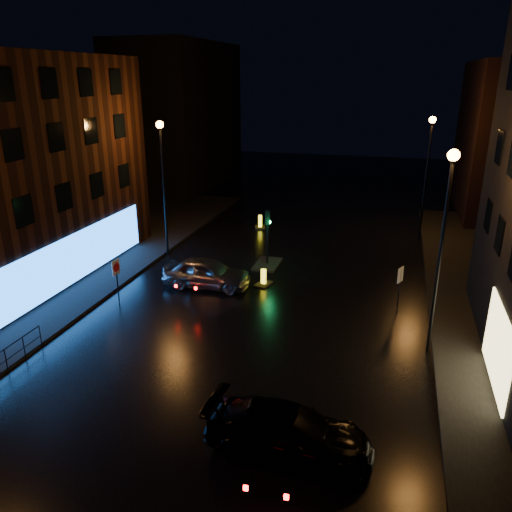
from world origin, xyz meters
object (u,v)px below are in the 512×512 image
(traffic_signal, at_px, (267,257))
(dark_sedan, at_px, (289,432))
(silver_hatchback, at_px, (207,273))
(road_sign_left, at_px, (116,271))
(bollard_near, at_px, (264,281))
(road_sign_right, at_px, (400,279))
(bollard_far, at_px, (260,225))

(traffic_signal, height_order, dark_sedan, traffic_signal)
(traffic_signal, relative_size, silver_hatchback, 0.73)
(dark_sedan, bearing_deg, silver_hatchback, 34.38)
(road_sign_left, bearing_deg, silver_hatchback, 49.16)
(bollard_near, relative_size, road_sign_right, 0.53)
(traffic_signal, height_order, bollard_far, traffic_signal)
(dark_sedan, bearing_deg, road_sign_left, 55.08)
(dark_sedan, distance_m, bollard_far, 23.90)
(traffic_signal, height_order, road_sign_left, traffic_signal)
(bollard_near, height_order, road_sign_left, road_sign_left)
(road_sign_right, bearing_deg, traffic_signal, -5.96)
(traffic_signal, relative_size, bollard_near, 2.88)
(road_sign_left, relative_size, road_sign_right, 1.03)
(silver_hatchback, height_order, road_sign_right, road_sign_right)
(road_sign_right, bearing_deg, bollard_near, 12.99)
(dark_sedan, relative_size, bollard_far, 3.91)
(bollard_far, relative_size, road_sign_right, 0.58)
(silver_hatchback, bearing_deg, bollard_near, -72.13)
(traffic_signal, xyz_separation_m, silver_hatchback, (-2.33, -4.08, 0.30))
(dark_sedan, bearing_deg, road_sign_right, -12.84)
(dark_sedan, xyz_separation_m, road_sign_right, (3.03, 11.02, 0.96))
(silver_hatchback, xyz_separation_m, road_sign_left, (-3.51, -3.22, 0.95))
(bollard_far, relative_size, road_sign_left, 0.56)
(silver_hatchback, relative_size, road_sign_left, 2.02)
(traffic_signal, distance_m, silver_hatchback, 4.71)
(bollard_near, bearing_deg, road_sign_right, 3.37)
(traffic_signal, distance_m, road_sign_left, 9.43)
(traffic_signal, bearing_deg, dark_sedan, -73.07)
(silver_hatchback, distance_m, dark_sedan, 13.27)
(dark_sedan, relative_size, road_sign_left, 2.19)
(road_sign_right, bearing_deg, dark_sedan, 98.06)
(traffic_signal, height_order, road_sign_right, traffic_signal)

